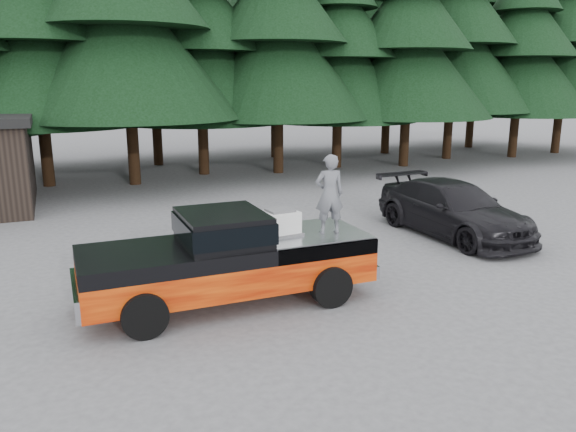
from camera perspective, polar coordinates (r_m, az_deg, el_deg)
name	(u,v)px	position (r m, az deg, el deg)	size (l,w,h in m)	color
ground	(278,292)	(12.25, -1.00, -7.75)	(120.00, 120.00, 0.00)	#4F4E51
pickup_truck	(229,272)	(11.55, -6.06, -5.66)	(6.00, 2.04, 1.33)	#F0590C
truck_cab	(222,227)	(11.24, -6.67, -1.09)	(1.66, 1.90, 0.59)	black
air_compressor	(280,224)	(11.62, -0.80, -0.78)	(0.70, 0.58, 0.48)	silver
man_on_bed	(329,194)	(11.67, 4.22, 2.23)	(0.61, 0.40, 1.67)	slate
parked_car	(453,209)	(17.15, 16.43, 0.68)	(2.20, 5.40, 1.57)	black
treeline	(148,8)	(28.37, -14.04, 19.86)	(60.15, 16.05, 17.50)	black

